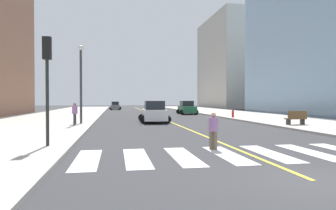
{
  "coord_description": "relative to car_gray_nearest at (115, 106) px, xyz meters",
  "views": [
    {
      "loc": [
        -5.26,
        -7.23,
        2.2
      ],
      "look_at": [
        2.25,
        35.65,
        1.4
      ],
      "focal_mm": 31.92,
      "sensor_mm": 36.0,
      "label": 1
    }
  ],
  "objects": [
    {
      "name": "ground_plane",
      "position": [
        5.34,
        -57.78,
        -0.83
      ],
      "size": [
        220.0,
        220.0,
        0.0
      ],
      "primitive_type": "plane",
      "color": "#333335"
    },
    {
      "name": "sidewalk_kerb_east",
      "position": [
        17.54,
        -37.78,
        -0.75
      ],
      "size": [
        10.0,
        120.0,
        0.15
      ],
      "primitive_type": "cube",
      "color": "#B2ADA3",
      "rests_on": "ground"
    },
    {
      "name": "sidewalk_kerb_west",
      "position": [
        -6.86,
        -37.78,
        -0.75
      ],
      "size": [
        10.0,
        120.0,
        0.15
      ],
      "primitive_type": "cube",
      "color": "#B2ADA3",
      "rests_on": "ground"
    },
    {
      "name": "crosswalk_paint",
      "position": [
        5.34,
        -53.78,
        -0.82
      ],
      "size": [
        13.5,
        4.0,
        0.01
      ],
      "color": "silver",
      "rests_on": "ground"
    },
    {
      "name": "lane_divider_paint",
      "position": [
        5.34,
        -17.78,
        -0.82
      ],
      "size": [
        0.16,
        80.0,
        0.01
      ],
      "primitive_type": "cube",
      "color": "yellow",
      "rests_on": "ground"
    },
    {
      "name": "parking_garage_concrete",
      "position": [
        33.44,
        10.53,
        11.02
      ],
      "size": [
        18.0,
        24.0,
        23.69
      ],
      "primitive_type": "cube",
      "color": "#B2ADA3",
      "rests_on": "ground"
    },
    {
      "name": "car_gray_nearest",
      "position": [
        0.0,
        0.0,
        0.0
      ],
      "size": [
        2.56,
        4.01,
        1.77
      ],
      "rotation": [
        0.0,
        0.0,
        -0.03
      ],
      "color": "slate",
      "rests_on": "ground"
    },
    {
      "name": "car_green_second",
      "position": [
        10.59,
        -21.52,
        0.11
      ],
      "size": [
        2.87,
        4.52,
        2.0
      ],
      "rotation": [
        0.0,
        0.0,
        3.12
      ],
      "color": "#236B42",
      "rests_on": "ground"
    },
    {
      "name": "car_white_third",
      "position": [
        3.68,
        -36.78,
        0.14
      ],
      "size": [
        2.99,
        4.7,
        2.07
      ],
      "rotation": [
        0.0,
        0.0,
        -0.03
      ],
      "color": "silver",
      "rests_on": "ground"
    },
    {
      "name": "traffic_light_far_corner",
      "position": [
        -2.9,
        -51.08,
        2.71
      ],
      "size": [
        0.36,
        0.41,
        4.81
      ],
      "color": "black",
      "rests_on": "sidewalk_kerb_west"
    },
    {
      "name": "park_bench",
      "position": [
        14.58,
        -42.87,
        -0.14
      ],
      "size": [
        1.85,
        0.73,
        1.12
      ],
      "rotation": [
        0.0,
        0.0,
        1.67
      ],
      "color": "brown",
      "rests_on": "sidewalk_kerb_east"
    },
    {
      "name": "pedestrian_crossing",
      "position": [
        4.29,
        -52.51,
        0.08
      ],
      "size": [
        0.41,
        0.41,
        1.64
      ],
      "rotation": [
        0.0,
        0.0,
        5.6
      ],
      "color": "brown",
      "rests_on": "ground"
    },
    {
      "name": "pedestrian_walking_west",
      "position": [
        -3.26,
        -39.47,
        0.31
      ],
      "size": [
        0.44,
        0.44,
        1.79
      ],
      "rotation": [
        0.0,
        0.0,
        1.51
      ],
      "color": "#38383D",
      "rests_on": "sidewalk_kerb_west"
    },
    {
      "name": "fire_hydrant",
      "position": [
        13.39,
        -32.44,
        -0.25
      ],
      "size": [
        0.26,
        0.26,
        0.89
      ],
      "color": "red",
      "rests_on": "sidewalk_kerb_east"
    },
    {
      "name": "street_lamp",
      "position": [
        -2.85,
        -38.57,
        3.31
      ],
      "size": [
        0.44,
        0.44,
        6.68
      ],
      "color": "#38383D",
      "rests_on": "sidewalk_kerb_west"
    }
  ]
}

